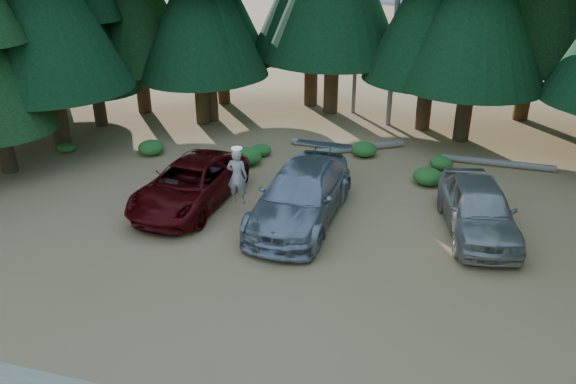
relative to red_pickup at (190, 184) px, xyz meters
The scene contains 17 objects.
ground 6.29m from the red_pickup, 37.35° to the right, with size 160.00×160.00×0.00m, color olive.
forest_belt_north 12.29m from the red_pickup, 66.14° to the left, with size 36.00×7.00×22.00m, color black, non-canonical shape.
snag_back 13.46m from the red_pickup, 72.89° to the left, with size 0.20×0.20×10.00m, color gray.
red_pickup is the anchor object (origin of this frame).
silver_minivan_center 4.03m from the red_pickup, ahead, with size 2.47×6.09×1.77m, color #94969B.
silver_minivan_right 9.68m from the red_pickup, ahead, with size 2.01×4.99×1.70m, color #A6A094.
frisbee_player 1.90m from the red_pickup, ahead, with size 0.74×0.51×1.98m.
log_left 8.37m from the red_pickup, 53.57° to the left, with size 0.29×0.29×4.13m, color gray.
log_mid 7.62m from the red_pickup, 60.54° to the left, with size 0.30×0.30×3.70m, color gray.
log_right 12.53m from the red_pickup, 31.39° to the left, with size 0.29×0.29×4.46m, color gray.
shrub_far_left 5.39m from the red_pickup, 132.60° to the left, with size 1.11×1.11×0.61m, color #2A661E.
shrub_left 5.20m from the red_pickup, 79.24° to the left, with size 0.87×0.87×0.48m, color #2A661E.
shrub_center_left 4.09m from the red_pickup, 79.99° to the left, with size 1.23×1.23×0.68m, color #2A661E.
shrub_center_right 8.14m from the red_pickup, 49.90° to the left, with size 1.08×1.08×0.59m, color #2A661E.
shrub_right 10.18m from the red_pickup, 33.81° to the left, with size 0.90×0.90×0.49m, color #2A661E.
shrub_far_right 8.94m from the red_pickup, 26.48° to the left, with size 1.13×1.13×0.62m, color #2A661E.
shrub_edge_west 7.98m from the red_pickup, 156.40° to the left, with size 0.79×0.79×0.43m, color #2A661E.
Camera 1 is at (3.10, -12.46, 8.95)m, focal length 35.00 mm.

